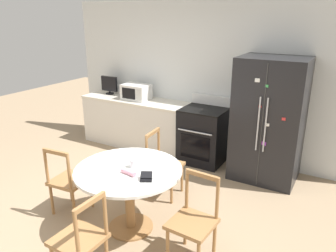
# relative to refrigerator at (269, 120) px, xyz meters

# --- Properties ---
(ground_plane) EXTENTS (14.00, 14.00, 0.00)m
(ground_plane) POSITION_rel_refrigerator_xyz_m (-1.26, -2.21, -0.91)
(ground_plane) COLOR #9E8466
(back_wall) EXTENTS (5.20, 0.10, 2.60)m
(back_wall) POSITION_rel_refrigerator_xyz_m (-1.26, 0.44, 0.39)
(back_wall) COLOR silver
(back_wall) RESTS_ON ground_plane
(kitchen_counter) EXTENTS (2.07, 0.64, 0.90)m
(kitchen_counter) POSITION_rel_refrigerator_xyz_m (-2.44, 0.08, -0.46)
(kitchen_counter) COLOR silver
(kitchen_counter) RESTS_ON ground_plane
(refrigerator) EXTENTS (0.95, 0.77, 1.82)m
(refrigerator) POSITION_rel_refrigerator_xyz_m (0.00, 0.00, 0.00)
(refrigerator) COLOR black
(refrigerator) RESTS_ON ground_plane
(oven_range) EXTENTS (0.71, 0.68, 1.08)m
(oven_range) POSITION_rel_refrigerator_xyz_m (-1.04, 0.06, -0.44)
(oven_range) COLOR black
(oven_range) RESTS_ON ground_plane
(microwave) EXTENTS (0.48, 0.35, 0.27)m
(microwave) POSITION_rel_refrigerator_xyz_m (-2.40, 0.08, 0.13)
(microwave) COLOR white
(microwave) RESTS_ON kitchen_counter
(countertop_tv) EXTENTS (0.35, 0.16, 0.34)m
(countertop_tv) POSITION_rel_refrigerator_xyz_m (-3.09, 0.16, 0.17)
(countertop_tv) COLOR black
(countertop_tv) RESTS_ON kitchen_counter
(dining_table) EXTENTS (1.19, 1.19, 0.77)m
(dining_table) POSITION_rel_refrigerator_xyz_m (-1.00, -2.06, -0.29)
(dining_table) COLOR white
(dining_table) RESTS_ON ground_plane
(dining_chair_left) EXTENTS (0.46, 0.46, 0.90)m
(dining_chair_left) POSITION_rel_refrigerator_xyz_m (-1.85, -2.17, -0.48)
(dining_chair_left) COLOR #9E7042
(dining_chair_left) RESTS_ON ground_plane
(dining_chair_near) EXTENTS (0.43, 0.43, 0.90)m
(dining_chair_near) POSITION_rel_refrigerator_xyz_m (-0.92, -2.91, -0.48)
(dining_chair_near) COLOR #9E7042
(dining_chair_near) RESTS_ON ground_plane
(dining_chair_right) EXTENTS (0.44, 0.44, 0.90)m
(dining_chair_right) POSITION_rel_refrigerator_xyz_m (-0.16, -2.15, -0.48)
(dining_chair_right) COLOR #9E7042
(dining_chair_right) RESTS_ON ground_plane
(dining_chair_far) EXTENTS (0.45, 0.45, 0.90)m
(dining_chair_far) POSITION_rel_refrigerator_xyz_m (-1.06, -1.21, -0.48)
(dining_chair_far) COLOR #9E7042
(dining_chair_far) RESTS_ON ground_plane
(candle_glass) EXTENTS (0.09, 0.09, 0.09)m
(candle_glass) POSITION_rel_refrigerator_xyz_m (-0.98, -2.00, -0.10)
(candle_glass) COLOR silver
(candle_glass) RESTS_ON dining_table
(folded_napkin) EXTENTS (0.19, 0.08, 0.05)m
(folded_napkin) POSITION_rel_refrigerator_xyz_m (-0.92, -2.17, -0.12)
(folded_napkin) COLOR pink
(folded_napkin) RESTS_ON dining_table
(wallet) EXTENTS (0.17, 0.17, 0.07)m
(wallet) POSITION_rel_refrigerator_xyz_m (-0.69, -2.17, -0.12)
(wallet) COLOR black
(wallet) RESTS_ON dining_table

